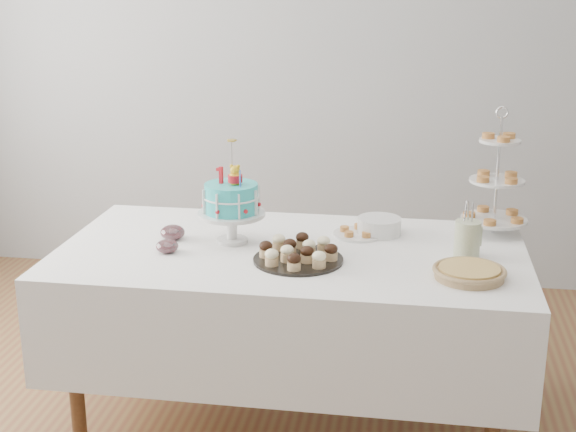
% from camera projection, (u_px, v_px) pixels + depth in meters
% --- Properties ---
extents(walls, '(5.04, 4.04, 2.70)m').
position_uv_depth(walls, '(278.00, 123.00, 2.85)').
color(walls, '#9FA2A4').
rests_on(walls, floor).
extents(table, '(1.92, 1.02, 0.77)m').
position_uv_depth(table, '(291.00, 300.00, 3.37)').
color(table, white).
rests_on(table, floor).
extents(birthday_cake, '(0.28, 0.28, 0.43)m').
position_uv_depth(birthday_cake, '(232.00, 215.00, 3.35)').
color(birthday_cake, silver).
rests_on(birthday_cake, table).
extents(cupcake_tray, '(0.36, 0.36, 0.08)m').
position_uv_depth(cupcake_tray, '(298.00, 252.00, 3.15)').
color(cupcake_tray, black).
rests_on(cupcake_tray, table).
extents(pie, '(0.27, 0.27, 0.04)m').
position_uv_depth(pie, '(469.00, 272.00, 2.98)').
color(pie, '#A28758').
rests_on(pie, table).
extents(tiered_stand, '(0.29, 0.29, 0.56)m').
position_uv_depth(tiered_stand, '(497.00, 181.00, 3.44)').
color(tiered_stand, silver).
rests_on(tiered_stand, table).
extents(plate_stack, '(0.19, 0.19, 0.07)m').
position_uv_depth(plate_stack, '(379.00, 226.00, 3.48)').
color(plate_stack, silver).
rests_on(plate_stack, table).
extents(pastry_plate, '(0.22, 0.22, 0.03)m').
position_uv_depth(pastry_plate, '(358.00, 232.00, 3.47)').
color(pastry_plate, silver).
rests_on(pastry_plate, table).
extents(jam_bowl_a, '(0.09, 0.09, 0.05)m').
position_uv_depth(jam_bowl_a, '(167.00, 246.00, 3.26)').
color(jam_bowl_a, silver).
rests_on(jam_bowl_a, table).
extents(jam_bowl_b, '(0.11, 0.11, 0.06)m').
position_uv_depth(jam_bowl_b, '(173.00, 233.00, 3.42)').
color(jam_bowl_b, silver).
rests_on(jam_bowl_b, table).
extents(utensil_pitcher, '(0.11, 0.10, 0.23)m').
position_uv_depth(utensil_pitcher, '(467.00, 238.00, 3.19)').
color(utensil_pitcher, silver).
rests_on(utensil_pitcher, table).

